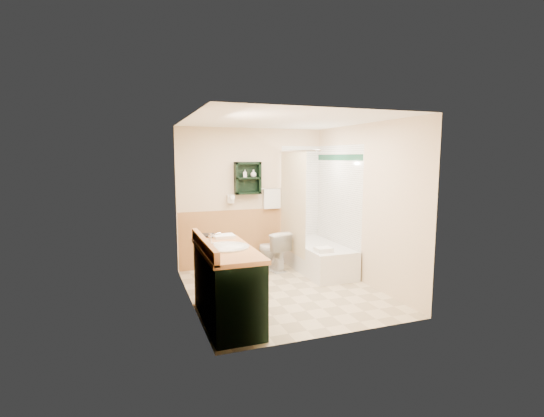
{
  "coord_description": "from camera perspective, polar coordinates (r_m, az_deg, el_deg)",
  "views": [
    {
      "loc": [
        -2.01,
        -5.06,
        1.91
      ],
      "look_at": [
        -0.1,
        0.2,
        1.17
      ],
      "focal_mm": 26.0,
      "sensor_mm": 36.0,
      "label": 1
    }
  ],
  "objects": [
    {
      "name": "mirror_glass",
      "position": [
        4.59,
        -10.57,
        2.23
      ],
      "size": [
        1.2,
        1.2,
        0.9
      ],
      "primitive_type": null,
      "color": "white",
      "rests_on": "left_wall"
    },
    {
      "name": "soap_bottle_b",
      "position": [
        6.77,
        -2.71,
        4.98
      ],
      "size": [
        0.14,
        0.16,
        0.1
      ],
      "primitive_type": "imported",
      "rotation": [
        0.0,
        0.0,
        0.43
      ],
      "color": "silver",
      "rests_on": "wall_shelf"
    },
    {
      "name": "counter_towel",
      "position": [
        5.09,
        -6.96,
        -4.01
      ],
      "size": [
        0.26,
        0.2,
        0.04
      ],
      "primitive_type": "cube",
      "color": "silver",
      "rests_on": "vanity"
    },
    {
      "name": "towel_bar",
      "position": [
        6.95,
        -0.05,
        2.87
      ],
      "size": [
        0.4,
        0.06,
        0.4
      ],
      "primitive_type": null,
      "color": "silver",
      "rests_on": "back_wall"
    },
    {
      "name": "ceiling",
      "position": [
        5.47,
        1.72,
        12.84
      ],
      "size": [
        2.6,
        3.0,
        0.04
      ],
      "primitive_type": "cube",
      "color": "white",
      "rests_on": "back_wall"
    },
    {
      "name": "curtain_rod",
      "position": [
        6.34,
        3.67,
        8.29
      ],
      "size": [
        0.03,
        1.6,
        0.03
      ],
      "primitive_type": "cylinder",
      "rotation": [
        1.57,
        0.0,
        0.0
      ],
      "color": "silver",
      "rests_on": "back_wall"
    },
    {
      "name": "mirror_frame",
      "position": [
        4.59,
        -10.63,
        2.23
      ],
      "size": [
        1.3,
        1.3,
        1.0
      ],
      "primitive_type": null,
      "color": "#9A6232",
      "rests_on": "left_wall"
    },
    {
      "name": "left_wall",
      "position": [
        5.15,
        -12.1,
        -0.6
      ],
      "size": [
        0.04,
        3.0,
        2.4
      ],
      "primitive_type": "cube",
      "color": "beige",
      "rests_on": "ground"
    },
    {
      "name": "vanity",
      "position": [
        4.67,
        -6.52,
        -10.92
      ],
      "size": [
        0.59,
        1.39,
        0.88
      ],
      "primitive_type": "cube",
      "color": "black",
      "rests_on": "ground"
    },
    {
      "name": "tile_right",
      "position": [
        6.73,
        9.46,
        0.05
      ],
      "size": [
        1.5,
        1.5,
        2.1
      ],
      "primitive_type": null,
      "color": "white",
      "rests_on": "right_wall"
    },
    {
      "name": "soap_bottle_a",
      "position": [
        6.73,
        -3.93,
        4.79
      ],
      "size": [
        0.09,
        0.14,
        0.06
      ],
      "primitive_type": "imported",
      "rotation": [
        0.0,
        0.0,
        -0.28
      ],
      "color": "silver",
      "rests_on": "wall_shelf"
    },
    {
      "name": "wall_shelf",
      "position": [
        6.75,
        -3.53,
        4.42
      ],
      "size": [
        0.45,
        0.15,
        0.55
      ],
      "primitive_type": "cube",
      "color": "black",
      "rests_on": "back_wall"
    },
    {
      "name": "back_wall",
      "position": [
        6.91,
        -2.98,
        1.59
      ],
      "size": [
        2.6,
        0.04,
        2.4
      ],
      "primitive_type": "cube",
      "color": "beige",
      "rests_on": "ground"
    },
    {
      "name": "hair_dryer",
      "position": [
        6.72,
        -6.02,
        1.39
      ],
      "size": [
        0.1,
        0.24,
        0.18
      ],
      "primitive_type": null,
      "color": "white",
      "rests_on": "back_wall"
    },
    {
      "name": "bathtub",
      "position": [
        6.7,
        6.74,
        -7.07
      ],
      "size": [
        0.69,
        1.5,
        0.46
      ],
      "primitive_type": "cube",
      "color": "silver",
      "rests_on": "ground"
    },
    {
      "name": "shower_curtain",
      "position": [
        6.54,
        3.0,
        0.81
      ],
      "size": [
        1.05,
        1.05,
        1.7
      ],
      "primitive_type": null,
      "color": "beige",
      "rests_on": "curtain_rod"
    },
    {
      "name": "floor",
      "position": [
        5.77,
        1.62,
        -11.85
      ],
      "size": [
        3.0,
        3.0,
        0.0
      ],
      "primitive_type": "plane",
      "color": "beige",
      "rests_on": "ground"
    },
    {
      "name": "tub_towel",
      "position": [
        6.12,
        7.48,
        -5.93
      ],
      "size": [
        0.25,
        0.21,
        0.07
      ],
      "primitive_type": "cube",
      "color": "silver",
      "rests_on": "bathtub"
    },
    {
      "name": "wainscot_back",
      "position": [
        6.99,
        -2.86,
        -4.15
      ],
      "size": [
        2.58,
        2.58,
        1.0
      ],
      "primitive_type": null,
      "color": "tan",
      "rests_on": "back_wall"
    },
    {
      "name": "wainscot_left",
      "position": [
        5.3,
        -11.52,
        -8.09
      ],
      "size": [
        2.98,
        2.98,
        1.0
      ],
      "primitive_type": null,
      "color": "tan",
      "rests_on": "left_wall"
    },
    {
      "name": "right_wall",
      "position": [
        6.1,
        13.28,
        0.6
      ],
      "size": [
        0.04,
        3.0,
        2.4
      ],
      "primitive_type": "cube",
      "color": "beige",
      "rests_on": "ground"
    },
    {
      "name": "vanity_book",
      "position": [
        5.2,
        -10.29,
        -2.74
      ],
      "size": [
        0.18,
        0.04,
        0.24
      ],
      "primitive_type": "imported",
      "rotation": [
        0.0,
        0.0,
        -0.12
      ],
      "color": "black",
      "rests_on": "vanity"
    },
    {
      "name": "tile_accent",
      "position": [
        6.67,
        9.55,
        7.31
      ],
      "size": [
        1.5,
        1.5,
        0.1
      ],
      "primitive_type": null,
      "color": "#13442E",
      "rests_on": "right_wall"
    },
    {
      "name": "tile_back",
      "position": [
        7.25,
        4.9,
        0.66
      ],
      "size": [
        0.95,
        0.95,
        2.1
      ],
      "primitive_type": null,
      "color": "white",
      "rests_on": "back_wall"
    },
    {
      "name": "toilet",
      "position": [
        6.72,
        0.04,
        -6.11
      ],
      "size": [
        0.52,
        0.74,
        0.66
      ],
      "primitive_type": "imported",
      "rotation": [
        0.0,
        0.0,
        3.37
      ],
      "color": "silver",
      "rests_on": "ground"
    }
  ]
}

